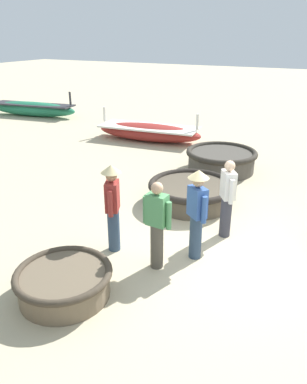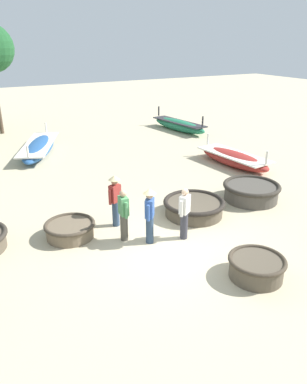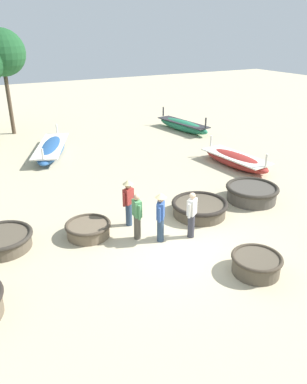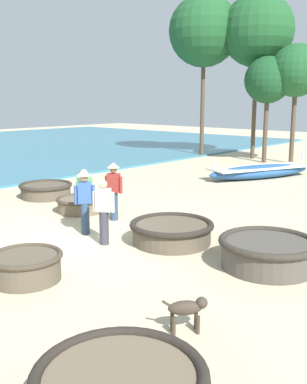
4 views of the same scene
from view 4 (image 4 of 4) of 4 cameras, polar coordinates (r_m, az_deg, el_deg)
ground_plane at (r=11.35m, az=-9.09°, el=-5.98°), size 80.00×80.00×0.00m
coracle_tilted at (r=9.04m, az=-15.88°, el=-8.99°), size 1.41×1.41×0.54m
coracle_nearest at (r=14.04m, az=-9.26°, el=-1.50°), size 1.49×1.49×0.46m
coracle_upturned at (r=10.90m, az=2.32°, el=-4.99°), size 2.04×2.04×0.53m
coracle_far_right at (r=9.61m, az=14.32°, el=-7.36°), size 2.05×2.05×0.62m
coracle_far_left at (r=16.37m, az=-13.51°, el=0.30°), size 1.87×1.87×0.51m
long_boat_green_hull at (r=20.40m, az=13.38°, el=2.59°), size 3.19×5.34×1.05m
fisherman_standing_left at (r=10.70m, az=-6.35°, el=-2.34°), size 0.46×0.37×1.57m
fisherman_crouching at (r=11.57m, az=-8.75°, el=-0.72°), size 0.38×0.44×1.67m
fisherman_standing_right at (r=12.33m, az=-8.73°, el=-0.53°), size 0.24×0.53×1.57m
fisherman_by_coracle at (r=12.82m, az=-5.07°, el=0.58°), size 0.49×0.36×1.67m
dog at (r=6.89m, az=4.39°, el=-14.57°), size 0.50×0.55×0.55m
tree_left_mid at (r=27.31m, az=13.10°, el=19.33°), size 4.05×4.05×9.24m
tree_tall_back at (r=25.46m, az=14.32°, el=13.55°), size 2.50×2.50×5.69m
tree_right_mid at (r=25.50m, az=17.69°, el=14.43°), size 2.76×2.76×6.29m
tree_rightmost at (r=27.82m, az=6.44°, el=19.62°), size 4.11×4.11×9.38m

